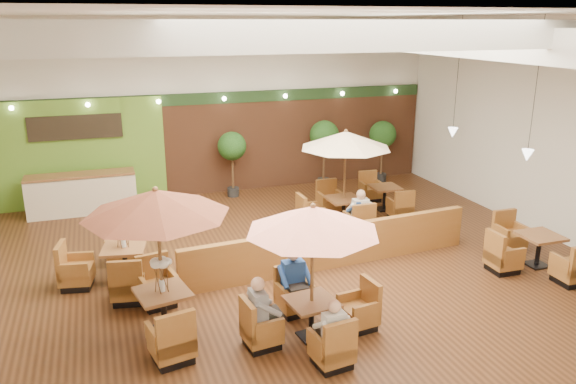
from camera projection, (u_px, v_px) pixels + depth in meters
name	position (u px, v px, depth m)	size (l,w,h in m)	color
room	(276.00, 97.00, 13.20)	(14.04, 14.00, 5.52)	#381E0F
service_counter	(82.00, 194.00, 16.16)	(3.00, 0.75, 1.18)	beige
booth_divider	(333.00, 247.00, 12.62)	(7.06, 0.18, 0.98)	brown
table_0	(158.00, 224.00, 9.54)	(2.51, 2.75, 2.71)	brown
table_1	(312.00, 247.00, 9.43)	(2.48, 2.48, 2.50)	brown
table_2	(343.00, 157.00, 14.83)	(2.51, 2.57, 2.65)	brown
table_3	(112.00, 262.00, 11.88)	(1.88, 2.73, 1.56)	brown
table_4	(528.00, 253.00, 12.63)	(1.71, 2.55, 0.96)	brown
table_5	(384.00, 198.00, 16.53)	(0.86, 2.44, 0.91)	brown
topiary_0	(232.00, 149.00, 17.46)	(0.89, 0.89, 2.07)	black
topiary_1	(324.00, 138.00, 18.39)	(0.97, 0.97, 2.25)	black
topiary_2	(383.00, 137.00, 19.09)	(0.91, 0.91, 2.12)	black
diner_0	(333.00, 325.00, 8.89)	(0.37, 0.31, 0.74)	silver
diner_1	(294.00, 276.00, 10.53)	(0.42, 0.33, 0.85)	#224693
diner_2	(261.00, 306.00, 9.42)	(0.34, 0.42, 0.84)	gray
diner_3	(360.00, 209.00, 14.31)	(0.39, 0.33, 0.78)	#224693
diner_4	(360.00, 209.00, 14.30)	(0.43, 0.36, 0.83)	silver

